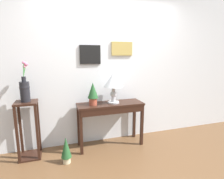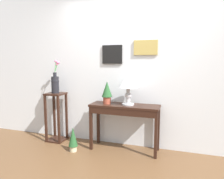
# 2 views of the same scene
# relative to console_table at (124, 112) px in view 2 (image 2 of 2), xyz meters

# --- Properties ---
(back_wall_with_art) EXTENTS (9.00, 0.13, 2.80)m
(back_wall_with_art) POSITION_rel_console_table_xyz_m (0.09, 0.30, 0.77)
(back_wall_with_art) COLOR silver
(back_wall_with_art) RESTS_ON ground
(console_table) EXTENTS (1.10, 0.38, 0.75)m
(console_table) POSITION_rel_console_table_xyz_m (0.00, 0.00, 0.00)
(console_table) COLOR black
(console_table) RESTS_ON ground
(table_lamp) EXTENTS (0.32, 0.32, 0.51)m
(table_lamp) POSITION_rel_console_table_xyz_m (0.06, 0.02, 0.48)
(table_lamp) COLOR #B7B7BC
(table_lamp) RESTS_ON console_table
(potted_plant_on_console) EXTENTS (0.17, 0.17, 0.36)m
(potted_plant_on_console) POSITION_rel_console_table_xyz_m (-0.29, 0.01, 0.32)
(potted_plant_on_console) COLOR #9E4733
(potted_plant_on_console) RESTS_ON console_table
(pedestal_stand_left) EXTENTS (0.31, 0.31, 0.88)m
(pedestal_stand_left) POSITION_rel_console_table_xyz_m (-1.28, 0.04, -0.19)
(pedestal_stand_left) COLOR black
(pedestal_stand_left) RESTS_ON ground
(flower_vase_tall) EXTENTS (0.14, 0.15, 0.58)m
(flower_vase_tall) POSITION_rel_console_table_xyz_m (-1.28, 0.04, 0.44)
(flower_vase_tall) COLOR black
(flower_vase_tall) RESTS_ON pedestal_stand_left
(potted_plant_floor) EXTENTS (0.15, 0.15, 0.40)m
(potted_plant_floor) POSITION_rel_console_table_xyz_m (-0.76, -0.30, -0.42)
(potted_plant_floor) COLOR beige
(potted_plant_floor) RESTS_ON ground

